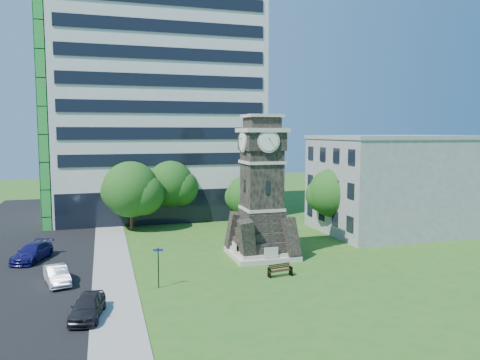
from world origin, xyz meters
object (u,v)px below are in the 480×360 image
object	(u,v)px
car_street_north	(32,253)
park_bench	(280,270)
car_east_lot	(378,237)
car_street_south	(87,306)
street_sign	(158,263)
clock_tower	(262,196)
car_street_mid	(57,275)

from	to	relation	value
car_street_north	park_bench	xyz separation A→B (m)	(18.37, -9.85, -0.20)
car_street_north	car_east_lot	world-z (taller)	car_street_north
car_east_lot	car_street_south	bearing A→B (deg)	105.33
park_bench	street_sign	size ratio (longest dim) A/B	0.64
clock_tower	street_sign	size ratio (longest dim) A/B	4.30
car_street_north	park_bench	distance (m)	20.84
car_east_lot	street_sign	size ratio (longest dim) A/B	1.56
car_street_mid	car_east_lot	size ratio (longest dim) A/B	0.88
car_street_mid	car_street_north	size ratio (longest dim) A/B	0.81
clock_tower	car_east_lot	xyz separation A→B (m)	(12.41, 1.32, -4.67)
street_sign	car_street_mid	bearing A→B (deg)	167.19
car_street_mid	car_east_lot	distance (m)	29.13
car_street_mid	park_bench	xyz separation A→B (m)	(15.82, -2.82, -0.14)
car_street_south	car_street_north	world-z (taller)	car_street_north
park_bench	street_sign	xyz separation A→B (m)	(-9.00, -0.10, 1.28)
clock_tower	park_bench	distance (m)	7.58
car_street_north	car_east_lot	size ratio (longest dim) A/B	1.09
car_street_north	street_sign	distance (m)	13.71
car_east_lot	park_bench	world-z (taller)	car_east_lot
car_street_mid	car_street_south	bearing A→B (deg)	-86.27
car_street_south	park_bench	bearing A→B (deg)	27.34
car_east_lot	car_street_mid	bearing A→B (deg)	90.67
car_street_north	park_bench	world-z (taller)	car_street_north
car_east_lot	street_sign	xyz separation A→B (m)	(-21.98, -7.28, 1.17)
park_bench	car_street_south	bearing A→B (deg)	-171.80
clock_tower	car_street_south	world-z (taller)	clock_tower
street_sign	car_street_north	bearing A→B (deg)	143.63
car_street_north	car_east_lot	bearing A→B (deg)	14.97
car_street_south	park_bench	size ratio (longest dim) A/B	2.23
car_street_mid	park_bench	world-z (taller)	car_street_mid
car_street_north	car_east_lot	xyz separation A→B (m)	(31.35, -2.67, -0.08)
car_street_mid	street_sign	world-z (taller)	street_sign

